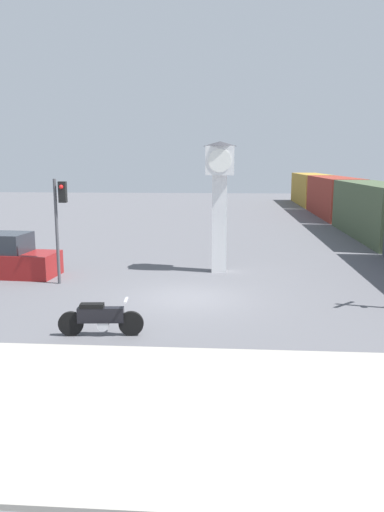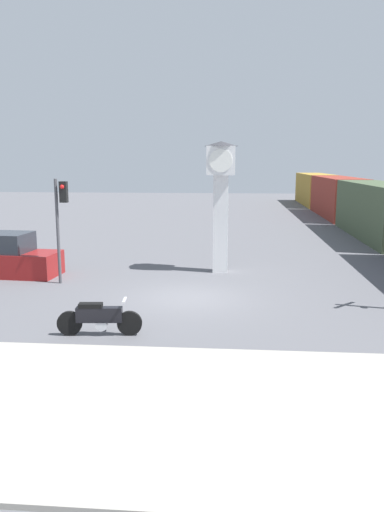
{
  "view_description": "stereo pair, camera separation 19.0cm",
  "coord_description": "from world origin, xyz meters",
  "px_view_note": "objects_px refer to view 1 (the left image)",
  "views": [
    {
      "loc": [
        1.31,
        -16.88,
        4.7
      ],
      "look_at": [
        0.09,
        0.13,
        1.48
      ],
      "focal_mm": 35.0,
      "sensor_mm": 36.0,
      "label": 1
    },
    {
      "loc": [
        1.5,
        -16.86,
        4.7
      ],
      "look_at": [
        0.09,
        0.13,
        1.48
      ],
      "focal_mm": 35.0,
      "sensor_mm": 36.0,
      "label": 2
    }
  ],
  "objects_px": {
    "traffic_light": "(60,212)",
    "motorcycle": "(101,318)",
    "freight_train": "(351,202)",
    "clock_tower": "(220,187)",
    "parked_car": "(6,258)"
  },
  "relations": [
    {
      "from": "clock_tower",
      "to": "freight_train",
      "type": "xyz_separation_m",
      "value": [
        9.61,
        17.1,
        -1.96
      ]
    },
    {
      "from": "freight_train",
      "to": "traffic_light",
      "type": "bearing_deg",
      "value": -128.44
    },
    {
      "from": "motorcycle",
      "to": "traffic_light",
      "type": "xyz_separation_m",
      "value": [
        -2.99,
        5.78,
        2.31
      ]
    },
    {
      "from": "freight_train",
      "to": "parked_car",
      "type": "height_order",
      "value": "freight_train"
    },
    {
      "from": "clock_tower",
      "to": "freight_train",
      "type": "distance_m",
      "value": 19.71
    },
    {
      "from": "clock_tower",
      "to": "motorcycle",
      "type": "bearing_deg",
      "value": -110.07
    },
    {
      "from": "freight_train",
      "to": "traffic_light",
      "type": "relative_size",
      "value": 12.24
    },
    {
      "from": "traffic_light",
      "to": "motorcycle",
      "type": "bearing_deg",
      "value": -62.65
    },
    {
      "from": "motorcycle",
      "to": "traffic_light",
      "type": "height_order",
      "value": "traffic_light"
    },
    {
      "from": "clock_tower",
      "to": "freight_train",
      "type": "bearing_deg",
      "value": 60.67
    },
    {
      "from": "motorcycle",
      "to": "freight_train",
      "type": "height_order",
      "value": "freight_train"
    },
    {
      "from": "traffic_light",
      "to": "parked_car",
      "type": "relative_size",
      "value": 0.94
    },
    {
      "from": "motorcycle",
      "to": "clock_tower",
      "type": "xyz_separation_m",
      "value": [
        3.08,
        8.43,
        3.17
      ]
    },
    {
      "from": "motorcycle",
      "to": "freight_train",
      "type": "xyz_separation_m",
      "value": [
        12.69,
        25.53,
        1.2
      ]
    },
    {
      "from": "parked_car",
      "to": "freight_train",
      "type": "bearing_deg",
      "value": 49.31
    }
  ]
}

